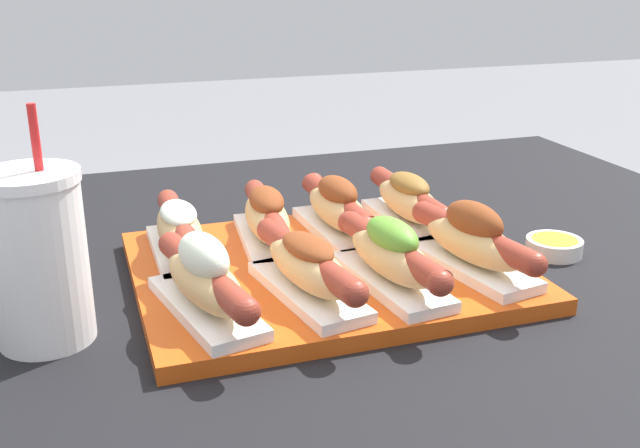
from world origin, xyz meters
TOP-DOWN VIEW (x-y plane):
  - serving_tray at (-0.04, -0.02)m, footprint 0.42×0.35m
  - hot_dog_0 at (-0.20, -0.10)m, footprint 0.09×0.21m
  - hot_dog_1 at (-0.09, -0.10)m, footprint 0.09×0.21m
  - hot_dog_2 at (-0.00, -0.10)m, footprint 0.08×0.21m
  - hot_dog_3 at (0.10, -0.09)m, footprint 0.09×0.21m
  - hot_dog_4 at (-0.20, 0.05)m, footprint 0.06×0.21m
  - hot_dog_5 at (-0.09, 0.06)m, footprint 0.08×0.21m
  - hot_dog_6 at (0.00, 0.07)m, footprint 0.07×0.21m
  - hot_dog_7 at (0.10, 0.07)m, footprint 0.06×0.21m
  - sauce_bowl at (0.24, -0.04)m, footprint 0.07×0.07m
  - drink_cup at (-0.34, -0.07)m, footprint 0.09×0.09m

SIDE VIEW (x-z plane):
  - serving_tray at x=-0.04m, z-range 0.72..0.74m
  - sauce_bowl at x=0.24m, z-range 0.72..0.74m
  - hot_dog_4 at x=-0.20m, z-range 0.74..0.80m
  - hot_dog_1 at x=-0.09m, z-range 0.74..0.80m
  - hot_dog_7 at x=0.10m, z-range 0.74..0.80m
  - hot_dog_5 at x=-0.09m, z-range 0.74..0.81m
  - hot_dog_6 at x=0.00m, z-range 0.73..0.81m
  - hot_dog_2 at x=0.00m, z-range 0.73..0.81m
  - hot_dog_3 at x=0.10m, z-range 0.73..0.81m
  - hot_dog_0 at x=-0.20m, z-range 0.73..0.81m
  - drink_cup at x=-0.34m, z-range 0.69..0.92m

